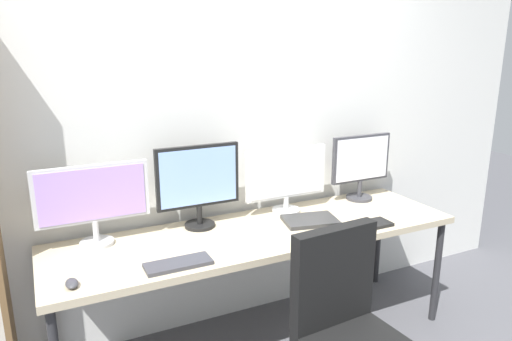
{
  "coord_description": "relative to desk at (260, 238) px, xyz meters",
  "views": [
    {
      "loc": [
        -1.14,
        -1.69,
        1.79
      ],
      "look_at": [
        0.0,
        0.65,
        1.09
      ],
      "focal_mm": 33.05,
      "sensor_mm": 36.0,
      "label": 1
    }
  ],
  "objects": [
    {
      "name": "wall_back",
      "position": [
        0.0,
        0.42,
        0.61
      ],
      "size": [
        4.8,
        0.1,
        2.6
      ],
      "color": "silver",
      "rests_on": "ground_plane"
    },
    {
      "name": "desk",
      "position": [
        0.0,
        0.0,
        0.0
      ],
      "size": [
        2.4,
        0.68,
        0.74
      ],
      "color": "tan",
      "rests_on": "ground_plane"
    },
    {
      "name": "monitor_far_left",
      "position": [
        -0.88,
        0.21,
        0.31
      ],
      "size": [
        0.59,
        0.18,
        0.44
      ],
      "color": "silver",
      "rests_on": "desk"
    },
    {
      "name": "monitor_center_left",
      "position": [
        -0.29,
        0.21,
        0.33
      ],
      "size": [
        0.5,
        0.18,
        0.49
      ],
      "color": "black",
      "rests_on": "desk"
    },
    {
      "name": "monitor_center_right",
      "position": [
        0.29,
        0.21,
        0.28
      ],
      "size": [
        0.56,
        0.18,
        0.42
      ],
      "color": "silver",
      "rests_on": "desk"
    },
    {
      "name": "monitor_far_right",
      "position": [
        0.88,
        0.21,
        0.31
      ],
      "size": [
        0.46,
        0.18,
        0.45
      ],
      "color": "#38383D",
      "rests_on": "desk"
    },
    {
      "name": "keyboard_left",
      "position": [
        -0.56,
        -0.23,
        0.06
      ],
      "size": [
        0.33,
        0.13,
        0.02
      ],
      "primitive_type": "cube",
      "color": "#38383D",
      "rests_on": "desk"
    },
    {
      "name": "keyboard_right",
      "position": [
        0.56,
        -0.23,
        0.06
      ],
      "size": [
        0.38,
        0.13,
        0.02
      ],
      "primitive_type": "cube",
      "color": "black",
      "rests_on": "desk"
    },
    {
      "name": "computer_mouse",
      "position": [
        -1.05,
        -0.22,
        0.06
      ],
      "size": [
        0.06,
        0.1,
        0.03
      ],
      "primitive_type": "ellipsoid",
      "color": "#38383D",
      "rests_on": "desk"
    },
    {
      "name": "laptop_closed",
      "position": [
        0.33,
        -0.02,
        0.06
      ],
      "size": [
        0.36,
        0.28,
        0.02
      ],
      "primitive_type": "cube",
      "rotation": [
        0.0,
        0.0,
        -0.21
      ],
      "color": "#2D2D2D",
      "rests_on": "desk"
    }
  ]
}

